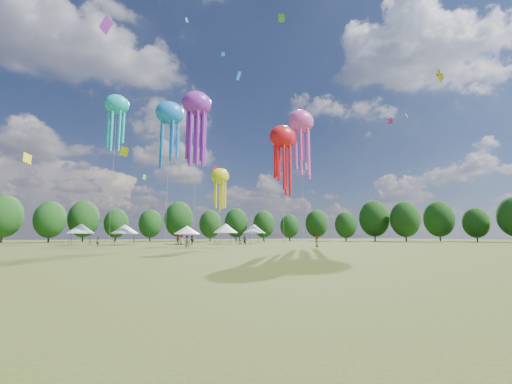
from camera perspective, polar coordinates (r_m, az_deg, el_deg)
name	(u,v)px	position (r m, az deg, el deg)	size (l,w,h in m)	color
ground	(394,268)	(20.08, 23.04, -12.10)	(300.00, 300.00, 0.00)	#384416
spectator_near	(187,241)	(51.78, -12.08, -8.47)	(0.85, 0.67, 1.76)	gray
spectators_far	(216,240)	(62.90, -6.99, -8.43)	(32.87, 21.76, 1.86)	gray
festival_tents	(181,229)	(69.45, -13.03, -6.33)	(39.62, 8.88, 4.34)	#47474C
show_kites	(236,129)	(61.77, -3.58, 10.89)	(42.48, 24.27, 29.41)	#1B7CF5
small_kites	(207,78)	(65.39, -8.59, 19.13)	(67.38, 53.35, 46.34)	#1B7CF5
treeline	(168,215)	(77.37, -15.24, -3.85)	(201.57, 95.24, 13.43)	#38281C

